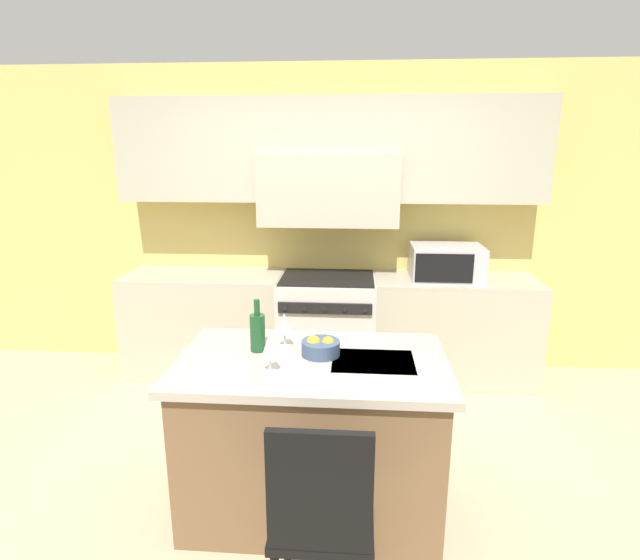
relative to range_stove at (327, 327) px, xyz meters
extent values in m
plane|color=tan|center=(0.00, -1.63, -0.46)|extent=(10.00, 10.00, 0.00)
cube|color=#DBC166|center=(0.00, 0.36, 0.89)|extent=(10.00, 0.06, 2.70)
cube|color=#B2AD93|center=(0.00, 0.16, 1.52)|extent=(3.58, 0.34, 0.85)
cube|color=#B2AD93|center=(0.00, 0.13, 1.19)|extent=(1.18, 0.40, 0.60)
cube|color=#B2AD93|center=(-1.10, 0.02, -0.02)|extent=(1.38, 0.62, 0.89)
cube|color=#B2A893|center=(-1.10, 0.02, 0.44)|extent=(1.38, 0.62, 0.03)
cube|color=#B2AD93|center=(1.10, 0.02, -0.02)|extent=(1.38, 0.62, 0.89)
cube|color=#B2A893|center=(1.10, 0.02, 0.44)|extent=(1.38, 0.62, 0.03)
cube|color=beige|center=(0.00, 0.00, -0.01)|extent=(0.83, 0.66, 0.91)
cube|color=black|center=(0.00, 0.00, 0.45)|extent=(0.79, 0.61, 0.01)
cube|color=black|center=(0.00, -0.34, 0.28)|extent=(0.76, 0.02, 0.09)
cylinder|color=black|center=(-0.32, -0.35, 0.28)|extent=(0.04, 0.02, 0.04)
cylinder|color=black|center=(-0.16, -0.35, 0.28)|extent=(0.04, 0.02, 0.04)
cylinder|color=black|center=(0.00, -0.35, 0.28)|extent=(0.04, 0.02, 0.04)
cylinder|color=black|center=(0.16, -0.35, 0.28)|extent=(0.04, 0.02, 0.04)
cylinder|color=black|center=(0.32, -0.35, 0.28)|extent=(0.04, 0.02, 0.04)
cube|color=#B7B7BC|center=(1.00, 0.02, 0.60)|extent=(0.59, 0.44, 0.29)
cube|color=black|center=(0.95, -0.20, 0.60)|extent=(0.46, 0.01, 0.24)
cube|color=brown|center=(0.02, -1.70, -0.03)|extent=(1.35, 0.79, 0.86)
cube|color=#B2A893|center=(0.02, -1.70, 0.42)|extent=(1.44, 0.86, 0.04)
cube|color=#2D2D30|center=(0.34, -1.70, 0.44)|extent=(0.43, 0.32, 0.01)
cylinder|color=#B2B2B7|center=(0.34, -1.51, 0.44)|extent=(0.02, 0.02, 0.00)
cube|color=black|center=(0.13, -2.39, 0.02)|extent=(0.42, 0.40, 0.04)
cube|color=black|center=(0.13, -2.57, 0.29)|extent=(0.40, 0.04, 0.50)
cylinder|color=black|center=(-0.05, -2.22, -0.23)|extent=(0.04, 0.04, 0.46)
cylinder|color=black|center=(0.31, -2.22, -0.23)|extent=(0.04, 0.04, 0.46)
cylinder|color=#194723|center=(-0.29, -1.61, 0.54)|extent=(0.08, 0.08, 0.21)
cylinder|color=#194723|center=(-0.29, -1.61, 0.69)|extent=(0.03, 0.03, 0.09)
cylinder|color=white|center=(-0.17, -1.88, 0.44)|extent=(0.07, 0.07, 0.01)
cylinder|color=white|center=(-0.17, -1.88, 0.49)|extent=(0.01, 0.01, 0.08)
cone|color=white|center=(-0.17, -1.88, 0.58)|extent=(0.08, 0.08, 0.11)
cylinder|color=white|center=(-0.15, -1.55, 0.44)|extent=(0.07, 0.07, 0.01)
cylinder|color=white|center=(-0.15, -1.55, 0.49)|extent=(0.01, 0.01, 0.08)
cone|color=white|center=(-0.15, -1.55, 0.58)|extent=(0.08, 0.08, 0.11)
cylinder|color=#384C6B|center=(0.06, -1.64, 0.48)|extent=(0.21, 0.21, 0.08)
sphere|color=gold|center=(0.02, -1.64, 0.51)|extent=(0.08, 0.08, 0.08)
sphere|color=gold|center=(0.10, -1.64, 0.51)|extent=(0.07, 0.07, 0.07)
camera|label=1|loc=(0.25, -4.15, 1.52)|focal=28.00mm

